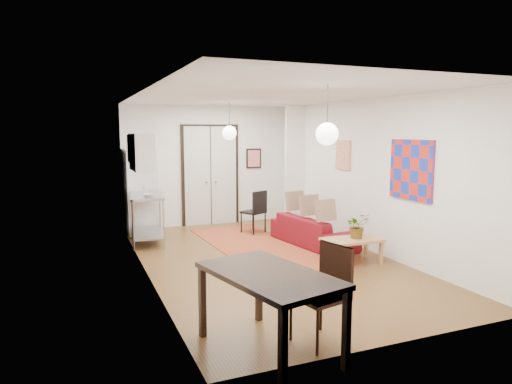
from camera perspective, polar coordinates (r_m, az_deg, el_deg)
name	(u,v)px	position (r m, az deg, el deg)	size (l,w,h in m)	color
floor	(266,260)	(8.25, 1.30, -8.49)	(7.00, 7.00, 0.00)	brown
ceiling	(267,95)	(7.95, 1.36, 12.04)	(4.20, 7.00, 0.02)	silver
wall_back	(210,166)	(11.25, -5.79, 3.31)	(4.20, 0.02, 2.90)	white
wall_front	(400,212)	(4.98, 17.56, -2.42)	(4.20, 0.02, 2.90)	white
wall_left	(144,185)	(7.39, -13.78, 0.89)	(0.02, 7.00, 2.90)	white
wall_right	(367,175)	(9.01, 13.69, 2.07)	(0.02, 7.00, 2.90)	white
double_doors	(211,176)	(11.23, -5.71, 2.02)	(1.44, 0.06, 2.50)	silver
stub_partition	(295,166)	(11.05, 4.88, 3.24)	(0.50, 0.10, 2.90)	white
wall_cabinet	(141,152)	(8.86, -14.15, 4.88)	(0.35, 1.00, 0.70)	white
painting_popart	(411,170)	(8.00, 18.83, 2.64)	(0.05, 1.00, 1.00)	red
painting_abstract	(343,155)	(9.63, 10.85, 4.58)	(0.05, 0.50, 0.60)	#F3EACB
poster_back	(254,158)	(11.59, -0.28, 4.22)	(0.40, 0.03, 0.50)	red
print_left	(130,148)	(9.34, -15.51, 5.27)	(0.03, 0.44, 0.54)	#A56E44
pendant_back	(229,133)	(9.79, -3.35, 7.39)	(0.30, 0.30, 0.80)	white
pendant_front	(327,134)	(6.14, 8.86, 7.18)	(0.30, 0.30, 0.80)	white
kilim_rug	(259,247)	(9.09, 0.34, -6.92)	(1.58, 4.22, 0.01)	#AF4F2B
sofa	(313,231)	(9.31, 7.17, -4.80)	(2.02, 0.79, 0.59)	maroon
coffee_table	(352,242)	(8.09, 11.90, -6.13)	(1.02, 0.58, 0.45)	tan
potted_plant	(357,226)	(8.09, 12.55, -4.15)	(0.39, 0.34, 0.44)	#345C29
kitchen_counter	(147,211)	(9.64, -13.44, -2.29)	(0.81, 1.38, 1.00)	#A6A7AA
bowl	(149,195)	(9.29, -13.22, -0.36)	(0.24, 0.24, 0.06)	beige
soap_bottle	(145,188)	(9.82, -13.74, 0.48)	(0.09, 0.10, 0.21)	teal
fridge	(140,191)	(10.60, -14.30, 0.13)	(0.67, 0.67, 1.90)	silver
dining_table	(269,281)	(4.75, 1.63, -11.11)	(1.21, 1.71, 0.86)	black
dining_chair_near	(315,284)	(5.15, 7.38, -11.39)	(0.61, 0.77, 1.06)	#3A1E12
dining_chair_far	(315,284)	(5.15, 7.38, -11.39)	(0.61, 0.77, 1.06)	#3A1E12
black_side_chair	(252,207)	(10.36, -0.54, -1.93)	(0.59, 0.61, 0.97)	black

